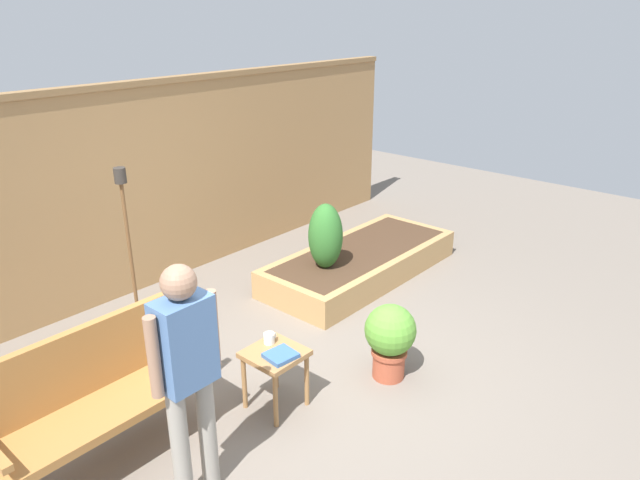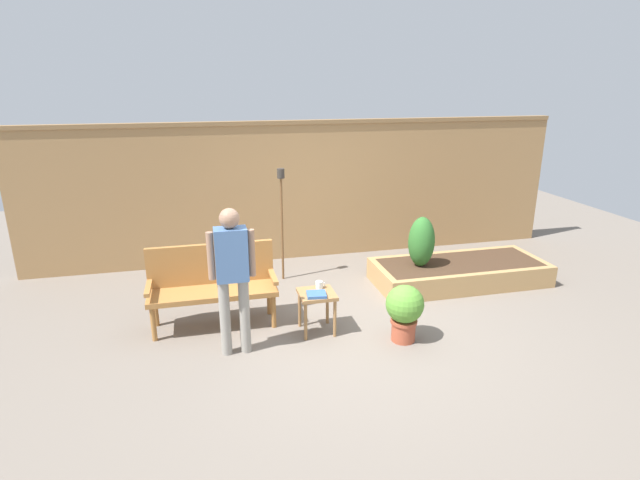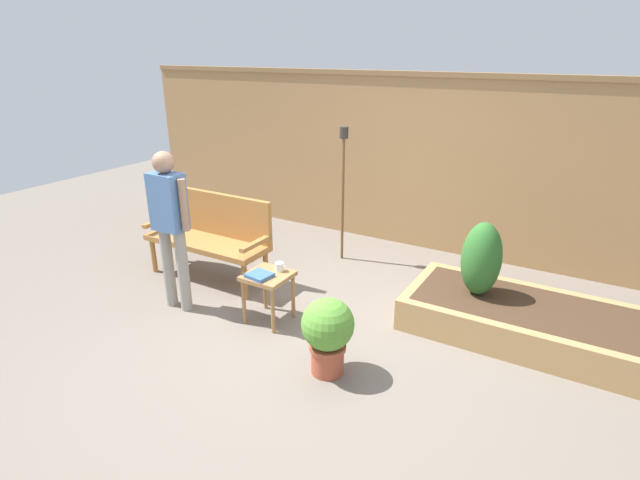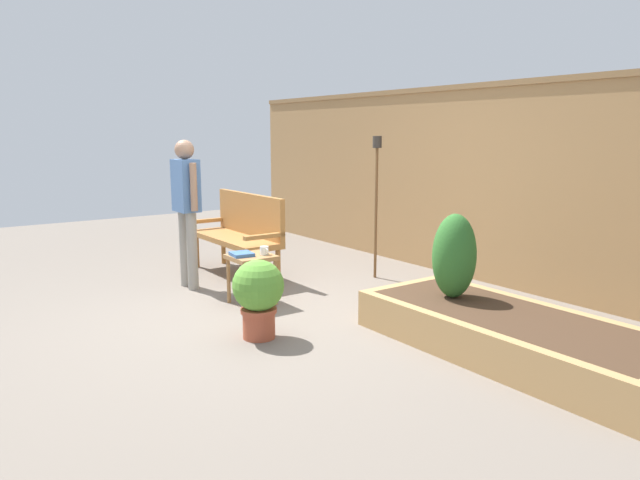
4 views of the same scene
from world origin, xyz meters
The scene contains 11 objects.
ground_plane centered at (0.00, 0.00, 0.00)m, with size 14.00×14.00×0.00m, color #70665B.
fence_back centered at (0.00, 2.60, 1.09)m, with size 8.40×0.14×2.16m.
garden_bench centered at (-1.51, 0.55, 0.54)m, with size 1.44×0.48×0.94m.
side_table centered at (-0.39, 0.05, 0.40)m, with size 0.40×0.40×0.48m.
cup_on_table centered at (-0.33, 0.17, 0.52)m, with size 0.12×0.08×0.08m.
book_on_table centered at (-0.41, -0.03, 0.50)m, with size 0.21×0.19×0.03m, color #38609E.
potted_boxwood centered at (0.49, -0.37, 0.37)m, with size 0.41×0.41×0.64m.
raised_planter_bed centered at (1.89, 0.99, 0.15)m, with size 2.40×1.00×0.30m.
shrub_near_bench centered at (1.29, 1.00, 0.65)m, with size 0.36×0.36×0.69m.
tiki_torch centered at (-0.50, 1.71, 1.10)m, with size 0.10×0.10×1.60m.
person_by_bench centered at (-1.32, -0.19, 0.93)m, with size 0.47×0.20×1.56m.
Camera 4 is at (4.45, -2.59, 1.63)m, focal length 32.91 mm.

